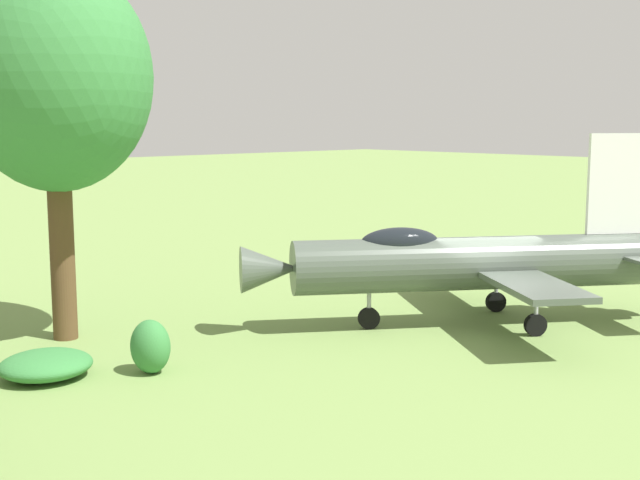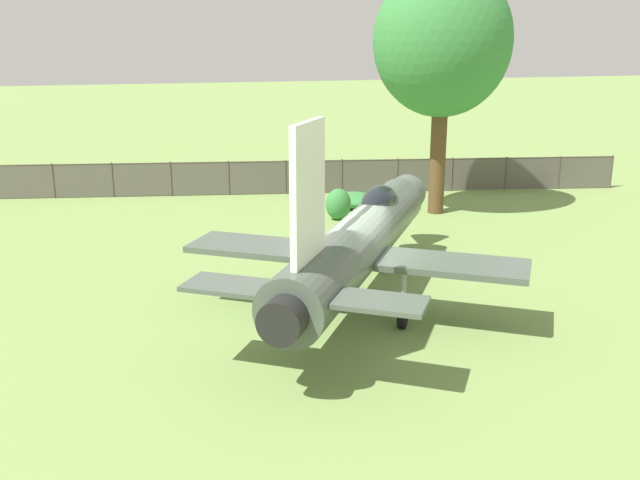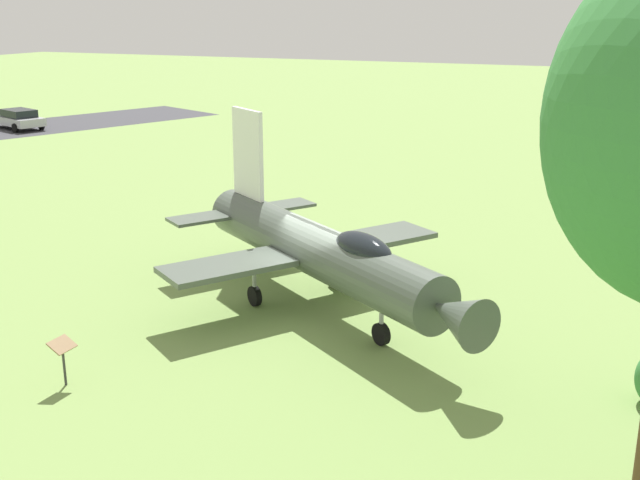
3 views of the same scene
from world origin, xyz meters
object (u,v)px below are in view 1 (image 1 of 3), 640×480
Objects in this scene: display_jet at (469,261)px; shade_tree at (55,79)px; shrub_near_fence at (46,365)px; shrub_by_tree at (150,347)px; info_plaque at (382,254)px.

display_jet is 12.02m from shade_tree.
shade_tree is 4.70× the size of shrub_near_fence.
shade_tree is (6.38, 8.92, 4.92)m from display_jet.
shade_tree reaches higher than shrub_by_tree.
shade_tree is at bearing -0.02° from shrub_by_tree.
display_jet is 1.18× the size of shade_tree.
shrub_by_tree is 1.08× the size of info_plaque.
display_jet reaches higher than shrub_near_fence.
info_plaque is at bearing -77.84° from shrub_near_fence.
shrub_by_tree reaches higher than info_plaque.
display_jet is 9.25× the size of shrub_by_tree.
shrub_near_fence is at bearing 102.16° from info_plaque.
shrub_near_fence is at bearing 146.55° from shade_tree.
display_jet is at bearing -107.87° from shrub_near_fence.
info_plaque is at bearing -88.93° from shade_tree.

